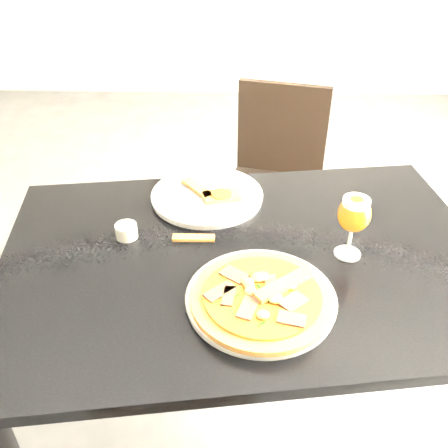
{
  "coord_description": "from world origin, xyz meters",
  "views": [
    {
      "loc": [
        0.07,
        -1.11,
        1.52
      ],
      "look_at": [
        0.04,
        -0.13,
        0.83
      ],
      "focal_mm": 40.0,
      "sensor_mm": 36.0,
      "label": 1
    }
  ],
  "objects_px": {
    "chair_far": "(274,181)",
    "beer_glass": "(354,215)",
    "pizza": "(263,297)",
    "dining_table": "(245,282)"
  },
  "relations": [
    {
      "from": "dining_table",
      "to": "pizza",
      "type": "relative_size",
      "value": 4.22
    },
    {
      "from": "pizza",
      "to": "beer_glass",
      "type": "xyz_separation_m",
      "value": [
        0.22,
        0.19,
        0.09
      ]
    },
    {
      "from": "dining_table",
      "to": "chair_far",
      "type": "xyz_separation_m",
      "value": [
        0.13,
        0.85,
        -0.19
      ]
    },
    {
      "from": "dining_table",
      "to": "beer_glass",
      "type": "bearing_deg",
      "value": -6.25
    },
    {
      "from": "chair_far",
      "to": "dining_table",
      "type": "bearing_deg",
      "value": -84.6
    },
    {
      "from": "pizza",
      "to": "beer_glass",
      "type": "bearing_deg",
      "value": 40.81
    },
    {
      "from": "chair_far",
      "to": "pizza",
      "type": "xyz_separation_m",
      "value": [
        -0.1,
        -1.03,
        0.31
      ]
    },
    {
      "from": "chair_far",
      "to": "beer_glass",
      "type": "relative_size",
      "value": 5.15
    },
    {
      "from": "chair_far",
      "to": "pizza",
      "type": "distance_m",
      "value": 1.08
    },
    {
      "from": "dining_table",
      "to": "pizza",
      "type": "distance_m",
      "value": 0.22
    }
  ]
}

